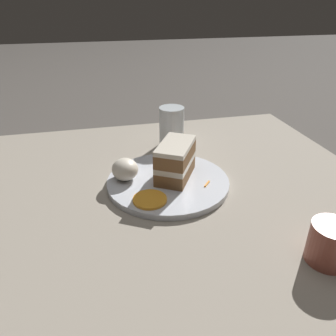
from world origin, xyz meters
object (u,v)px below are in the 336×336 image
(plate, at_px, (168,182))
(drinking_glass, at_px, (172,130))
(cake_slice, at_px, (175,160))
(cream_dollop, at_px, (125,169))
(coffee_mug, at_px, (331,242))
(orange_garnish, at_px, (150,199))

(plate, bearing_deg, drinking_glass, -15.93)
(cake_slice, bearing_deg, cream_dollop, 21.72)
(plate, height_order, cream_dollop, cream_dollop)
(plate, xyz_separation_m, coffee_mug, (-0.30, -0.20, 0.03))
(cream_dollop, relative_size, orange_garnish, 0.94)
(plate, xyz_separation_m, drinking_glass, (0.22, -0.06, 0.04))
(cream_dollop, relative_size, drinking_glass, 0.59)
(plate, xyz_separation_m, cake_slice, (0.01, -0.02, 0.05))
(cream_dollop, xyz_separation_m, coffee_mug, (-0.33, -0.30, -0.00))
(plate, bearing_deg, cake_slice, -64.62)
(cake_slice, distance_m, coffee_mug, 0.36)
(plate, bearing_deg, coffee_mug, -146.16)
(plate, relative_size, coffee_mug, 3.96)
(cake_slice, xyz_separation_m, orange_garnish, (-0.09, 0.08, -0.04))
(cream_dollop, relative_size, coffee_mug, 0.94)
(cream_dollop, bearing_deg, coffee_mug, -137.79)
(coffee_mug, bearing_deg, cake_slice, 30.38)
(cream_dollop, height_order, coffee_mug, coffee_mug)
(drinking_glass, bearing_deg, plate, 164.07)
(cream_dollop, height_order, orange_garnish, cream_dollop)
(cake_slice, bearing_deg, plate, 55.69)
(orange_garnish, bearing_deg, cream_dollop, 20.08)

